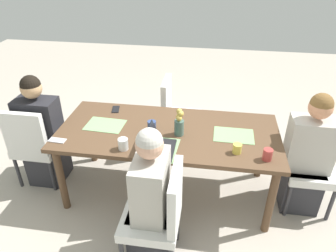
% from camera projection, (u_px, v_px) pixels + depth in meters
% --- Properties ---
extents(ground_plane, '(10.00, 10.00, 0.00)m').
position_uv_depth(ground_plane, '(168.00, 190.00, 3.33)').
color(ground_plane, '#B2A899').
extents(dining_table, '(2.05, 0.93, 0.73)m').
position_uv_depth(dining_table, '(168.00, 137.00, 2.99)').
color(dining_table, brown).
rests_on(dining_table, ground_plane).
extents(chair_near_left_near, '(0.44, 0.44, 0.90)m').
position_uv_depth(chair_near_left_near, '(160.00, 213.00, 2.38)').
color(chair_near_left_near, silver).
rests_on(chair_near_left_near, ground_plane).
extents(person_near_left_near, '(0.36, 0.40, 1.19)m').
position_uv_depth(person_near_left_near, '(152.00, 203.00, 2.43)').
color(person_near_left_near, '#2D2D33').
rests_on(person_near_left_near, ground_plane).
extents(chair_head_right_left_mid, '(0.44, 0.44, 0.90)m').
position_uv_depth(chair_head_right_left_mid, '(310.00, 158.00, 2.97)').
color(chair_head_right_left_mid, silver).
rests_on(chair_head_right_left_mid, ground_plane).
extents(person_head_right_left_mid, '(0.40, 0.36, 1.19)m').
position_uv_depth(person_head_right_left_mid, '(306.00, 160.00, 2.90)').
color(person_head_right_left_mid, '#2D2D33').
rests_on(person_head_right_left_mid, ground_plane).
extents(chair_head_left_left_far, '(0.44, 0.44, 0.90)m').
position_uv_depth(chair_head_left_left_far, '(34.00, 143.00, 3.20)').
color(chair_head_left_left_far, silver).
rests_on(chair_head_left_left_far, ground_plane).
extents(person_head_left_left_far, '(0.40, 0.36, 1.19)m').
position_uv_depth(person_head_left_left_far, '(43.00, 137.00, 3.24)').
color(person_head_left_left_far, '#2D2D33').
rests_on(person_head_left_left_far, ground_plane).
extents(chair_far_right_near, '(0.44, 0.44, 0.90)m').
position_uv_depth(chair_far_right_near, '(176.00, 112.00, 3.76)').
color(chair_far_right_near, silver).
rests_on(chair_far_right_near, ground_plane).
extents(flower_vase, '(0.09, 0.09, 0.26)m').
position_uv_depth(flower_vase, '(179.00, 123.00, 2.83)').
color(flower_vase, '#4C6B60').
rests_on(flower_vase, dining_table).
extents(placemat_near_left_near, '(0.28, 0.38, 0.00)m').
position_uv_depth(placemat_near_left_near, '(162.00, 149.00, 2.69)').
color(placemat_near_left_near, '#7FAD70').
rests_on(placemat_near_left_near, dining_table).
extents(placemat_head_right_left_mid, '(0.36, 0.26, 0.00)m').
position_uv_depth(placemat_head_right_left_mid, '(234.00, 135.00, 2.88)').
color(placemat_head_right_left_mid, '#7FAD70').
rests_on(placemat_head_right_left_mid, dining_table).
extents(placemat_head_left_left_far, '(0.37, 0.28, 0.00)m').
position_uv_depth(placemat_head_left_left_far, '(105.00, 125.00, 3.03)').
color(placemat_head_left_left_far, '#7FAD70').
rests_on(placemat_head_left_left_far, dining_table).
extents(laptop_near_left_near, '(0.22, 0.32, 0.20)m').
position_uv_depth(laptop_near_left_near, '(159.00, 146.00, 2.65)').
color(laptop_near_left_near, black).
rests_on(laptop_near_left_near, dining_table).
extents(coffee_mug_near_left, '(0.08, 0.08, 0.09)m').
position_uv_depth(coffee_mug_near_left, '(152.00, 126.00, 2.93)').
color(coffee_mug_near_left, '#33477A').
rests_on(coffee_mug_near_left, dining_table).
extents(coffee_mug_near_right, '(0.09, 0.09, 0.10)m').
position_uv_depth(coffee_mug_near_right, '(123.00, 144.00, 2.67)').
color(coffee_mug_near_right, white).
rests_on(coffee_mug_near_right, dining_table).
extents(coffee_mug_centre_left, '(0.08, 0.08, 0.10)m').
position_uv_depth(coffee_mug_centre_left, '(268.00, 155.00, 2.54)').
color(coffee_mug_centre_left, '#AD3D38').
rests_on(coffee_mug_centre_left, dining_table).
extents(coffee_mug_centre_right, '(0.08, 0.08, 0.08)m').
position_uv_depth(coffee_mug_centre_right, '(237.00, 149.00, 2.63)').
color(coffee_mug_centre_right, '#DBC64C').
rests_on(coffee_mug_centre_right, dining_table).
extents(phone_black, '(0.10, 0.16, 0.01)m').
position_uv_depth(phone_black, '(116.00, 109.00, 3.30)').
color(phone_black, black).
rests_on(phone_black, dining_table).
extents(phone_silver, '(0.15, 0.08, 0.01)m').
position_uv_depth(phone_silver, '(57.00, 140.00, 2.80)').
color(phone_silver, silver).
rests_on(phone_silver, dining_table).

